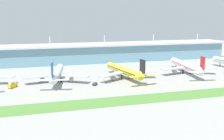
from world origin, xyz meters
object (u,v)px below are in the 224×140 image
Objects in this scene: airliner_far_middle at (186,66)px; fuel_truck at (12,85)px; pushback_tug at (95,84)px; safety_cone_left_wingtip at (197,81)px; airliner_center at (125,71)px; safety_cone_nose_front at (186,80)px; airliner_near_middle at (57,74)px.

airliner_far_middle reaches higher than fuel_truck.
pushback_tug is 78.01m from safety_cone_left_wingtip.
airliner_center is 8.44× the size of fuel_truck.
airliner_center is at bearing -175.39° from airliner_far_middle.
airliner_far_middle is at bearing 4.61° from airliner_center.
safety_cone_nose_front is at bearing -25.19° from airliner_center.
airliner_near_middle is at bearing 15.56° from fuel_truck.
airliner_near_middle is 8.10× the size of fuel_truck.
airliner_far_middle is 13.84× the size of pushback_tug.
airliner_far_middle is (109.21, 0.90, 0.01)m from airliner_near_middle.
airliner_center is at bearing -4.09° from airliner_near_middle.
fuel_truck is 10.46× the size of safety_cone_left_wingtip.
pushback_tug is at bearing -167.53° from airliner_far_middle.
airliner_far_middle is at bearing 58.87° from safety_cone_nose_front.
airliner_center is 12.35× the size of pushback_tug.
airliner_center is 88.22× the size of safety_cone_nose_front.
airliner_center is 88.22× the size of safety_cone_left_wingtip.
fuel_truck is at bearing -176.61° from airliner_center.
safety_cone_left_wingtip is (50.26, -23.09, -6.10)m from airliner_center.
safety_cone_left_wingtip is (102.25, -26.81, -6.09)m from airliner_near_middle.
airliner_center reaches higher than safety_cone_nose_front.
airliner_far_middle is at bearing 75.91° from safety_cone_left_wingtip.
fuel_truck is 10.46× the size of safety_cone_nose_front.
airliner_center reaches higher than safety_cone_left_wingtip.
airliner_center is 55.65m from safety_cone_left_wingtip.
airliner_far_middle reaches higher than safety_cone_nose_front.
safety_cone_left_wingtip is (77.49, -9.03, -0.75)m from pushback_tug.
airliner_near_middle is 0.96× the size of airliner_center.
pushback_tug is at bearing -35.67° from airliner_near_middle.
fuel_truck is at bearing -176.11° from airliner_far_middle.
airliner_near_middle reaches higher than safety_cone_left_wingtip.
safety_cone_nose_front is (69.61, -5.87, -0.75)m from pushback_tug.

